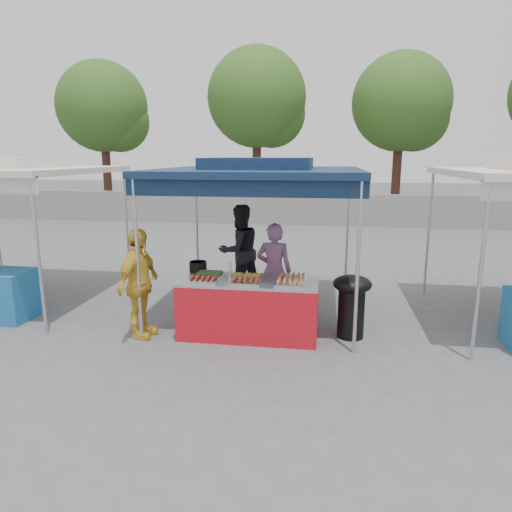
# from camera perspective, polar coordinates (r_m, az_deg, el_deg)

# --- Properties ---
(ground_plane) EXTENTS (80.00, 80.00, 0.00)m
(ground_plane) POSITION_cam_1_polar(r_m,az_deg,el_deg) (6.95, -0.75, -9.55)
(ground_plane) COLOR #555658
(back_wall) EXTENTS (40.00, 0.25, 1.20)m
(back_wall) POSITION_cam_1_polar(r_m,az_deg,el_deg) (17.50, 5.15, 5.84)
(back_wall) COLOR gray
(back_wall) RESTS_ON ground_plane
(main_canopy) EXTENTS (3.20, 3.20, 2.57)m
(main_canopy) POSITION_cam_1_polar(r_m,az_deg,el_deg) (7.41, 0.44, 10.64)
(main_canopy) COLOR #B2B3B9
(main_canopy) RESTS_ON ground_plane
(tree_0) EXTENTS (3.81, 3.80, 6.53)m
(tree_0) POSITION_cam_1_polar(r_m,az_deg,el_deg) (21.42, -18.18, 16.87)
(tree_0) COLOR #3D2017
(tree_0) RESTS_ON ground_plane
(tree_1) EXTENTS (4.03, 4.03, 6.93)m
(tree_1) POSITION_cam_1_polar(r_m,az_deg,el_deg) (19.75, 0.56, 18.69)
(tree_1) COLOR #3D2017
(tree_1) RESTS_ON ground_plane
(tree_2) EXTENTS (3.82, 3.81, 6.55)m
(tree_2) POSITION_cam_1_polar(r_m,az_deg,el_deg) (19.74, 18.06, 17.35)
(tree_2) COLOR #3D2017
(tree_2) RESTS_ON ground_plane
(vendor_table) EXTENTS (2.00, 0.80, 0.85)m
(vendor_table) POSITION_cam_1_polar(r_m,az_deg,el_deg) (6.71, -0.90, -6.50)
(vendor_table) COLOR red
(vendor_table) RESTS_ON ground_plane
(food_tray_fl) EXTENTS (0.42, 0.30, 0.07)m
(food_tray_fl) POSITION_cam_1_polar(r_m,az_deg,el_deg) (6.49, -6.61, -2.99)
(food_tray_fl) COLOR silver
(food_tray_fl) RESTS_ON vendor_table
(food_tray_fm) EXTENTS (0.42, 0.30, 0.07)m
(food_tray_fm) POSITION_cam_1_polar(r_m,az_deg,el_deg) (6.35, -1.29, -3.27)
(food_tray_fm) COLOR silver
(food_tray_fm) RESTS_ON vendor_table
(food_tray_fr) EXTENTS (0.42, 0.30, 0.07)m
(food_tray_fr) POSITION_cam_1_polar(r_m,az_deg,el_deg) (6.27, 4.28, -3.50)
(food_tray_fr) COLOR silver
(food_tray_fr) RESTS_ON vendor_table
(food_tray_bl) EXTENTS (0.42, 0.30, 0.07)m
(food_tray_bl) POSITION_cam_1_polar(r_m,az_deg,el_deg) (6.77, -5.80, -2.32)
(food_tray_bl) COLOR silver
(food_tray_bl) RESTS_ON vendor_table
(food_tray_bm) EXTENTS (0.42, 0.30, 0.07)m
(food_tray_bm) POSITION_cam_1_polar(r_m,az_deg,el_deg) (6.64, -1.10, -2.56)
(food_tray_bm) COLOR silver
(food_tray_bm) RESTS_ON vendor_table
(food_tray_br) EXTENTS (0.42, 0.30, 0.07)m
(food_tray_br) POSITION_cam_1_polar(r_m,az_deg,el_deg) (6.57, 4.58, -2.76)
(food_tray_br) COLOR silver
(food_tray_br) RESTS_ON vendor_table
(cooking_pot) EXTENTS (0.27, 0.27, 0.16)m
(cooking_pot) POSITION_cam_1_polar(r_m,az_deg,el_deg) (7.09, -7.26, -1.31)
(cooking_pot) COLOR black
(cooking_pot) RESTS_ON vendor_table
(skewer_cup) EXTENTS (0.08, 0.08, 0.10)m
(skewer_cup) POSITION_cam_1_polar(r_m,az_deg,el_deg) (6.51, -3.22, -2.73)
(skewer_cup) COLOR #B2B3B9
(skewer_cup) RESTS_ON vendor_table
(wok_burner) EXTENTS (0.56, 0.56, 0.94)m
(wok_burner) POSITION_cam_1_polar(r_m,az_deg,el_deg) (6.76, 11.86, -5.49)
(wok_burner) COLOR black
(wok_burner) RESTS_ON ground_plane
(crate_left) EXTENTS (0.48, 0.34, 0.29)m
(crate_left) POSITION_cam_1_polar(r_m,az_deg,el_deg) (7.52, -3.89, -6.67)
(crate_left) COLOR #133D9A
(crate_left) RESTS_ON ground_plane
(crate_right) EXTENTS (0.46, 0.32, 0.27)m
(crate_right) POSITION_cam_1_polar(r_m,az_deg,el_deg) (7.29, 1.98, -7.34)
(crate_right) COLOR #133D9A
(crate_right) RESTS_ON ground_plane
(crate_stacked) EXTENTS (0.42, 0.30, 0.25)m
(crate_stacked) POSITION_cam_1_polar(r_m,az_deg,el_deg) (7.20, 2.00, -5.36)
(crate_stacked) COLOR #133D9A
(crate_stacked) RESTS_ON crate_right
(vendor_woman) EXTENTS (0.59, 0.40, 1.57)m
(vendor_woman) POSITION_cam_1_polar(r_m,az_deg,el_deg) (7.36, 2.27, -1.88)
(vendor_woman) COLOR #83537C
(vendor_woman) RESTS_ON ground_plane
(helper_man) EXTENTS (1.06, 1.04, 1.73)m
(helper_man) POSITION_cam_1_polar(r_m,az_deg,el_deg) (8.54, -2.06, 0.68)
(helper_man) COLOR black
(helper_man) RESTS_ON ground_plane
(customer_person) EXTENTS (0.54, 0.99, 1.61)m
(customer_person) POSITION_cam_1_polar(r_m,az_deg,el_deg) (6.78, -14.42, -3.37)
(customer_person) COLOR gold
(customer_person) RESTS_ON ground_plane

